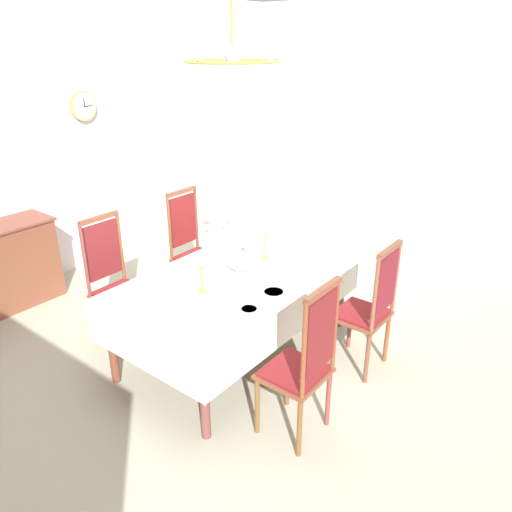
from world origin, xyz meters
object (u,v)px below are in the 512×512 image
(bowl_far_left, at_px, (274,293))
(spoon_primary, at_px, (243,236))
(chair_north_a, at_px, (115,280))
(spoon_secondary, at_px, (214,251))
(chair_south_a, at_px, (303,362))
(candlestick_west, at_px, (202,277))
(chandelier, at_px, (232,59))
(bowl_far_right, at_px, (249,310))
(dining_table, at_px, (236,282))
(bowl_near_left, at_px, (238,238))
(chair_south_b, at_px, (369,307))
(soup_tureen, at_px, (243,260))
(bowl_near_right, at_px, (207,254))
(chair_north_b, at_px, (192,247))
(candlestick_east, at_px, (265,243))
(mounted_clock, at_px, (83,106))

(bowl_far_left, xyz_separation_m, spoon_primary, (0.85, 1.01, -0.02))
(chair_north_a, distance_m, spoon_secondary, 0.95)
(chair_south_a, height_order, candlestick_west, chair_south_a)
(chandelier, bearing_deg, candlestick_west, -180.00)
(bowl_far_right, bearing_deg, chair_south_a, -97.89)
(dining_table, relative_size, candlestick_west, 6.29)
(bowl_near_left, bearing_deg, bowl_far_right, -136.89)
(chair_south_b, relative_size, candlestick_west, 3.44)
(bowl_far_left, bearing_deg, bowl_near_left, 53.19)
(candlestick_west, bearing_deg, soup_tureen, -0.00)
(candlestick_west, relative_size, spoon_primary, 1.91)
(chair_south_a, xyz_separation_m, bowl_near_right, (0.66, 1.50, 0.18))
(spoon_secondary, bearing_deg, bowl_near_left, -12.38)
(candlestick_west, xyz_separation_m, spoon_secondary, (0.68, 0.50, -0.13))
(chair_south_a, bearing_deg, chair_north_b, 63.86)
(bowl_near_left, height_order, bowl_far_left, bowl_far_left)
(candlestick_west, distance_m, candlestick_east, 0.84)
(candlestick_west, xyz_separation_m, bowl_near_right, (0.56, 0.47, -0.11))
(candlestick_east, bearing_deg, chandelier, 180.00)
(bowl_near_left, height_order, spoon_primary, bowl_near_left)
(soup_tureen, distance_m, bowl_far_left, 0.53)
(chair_south_b, bearing_deg, mounted_clock, 89.70)
(candlestick_west, height_order, bowl_near_left, candlestick_west)
(chair_north_b, xyz_separation_m, mounted_clock, (0.02, 1.69, 1.32))
(soup_tureen, height_order, bowl_near_right, soup_tureen)
(chair_north_a, relative_size, chair_north_b, 0.99)
(bowl_near_right, distance_m, spoon_secondary, 0.12)
(chair_south_a, bearing_deg, chandelier, 63.40)
(dining_table, relative_size, chair_south_a, 1.74)
(candlestick_west, relative_size, mounted_clock, 1.02)
(chair_north_a, xyz_separation_m, bowl_near_right, (0.66, -0.56, 0.19))
(chair_north_a, xyz_separation_m, bowl_far_left, (0.40, -1.51, 0.19))
(spoon_primary, bearing_deg, chair_north_b, 110.37)
(candlestick_east, distance_m, spoon_primary, 0.63)
(candlestick_east, bearing_deg, bowl_far_left, -137.83)
(chair_south_a, distance_m, chair_north_b, 2.29)
(soup_tureen, relative_size, candlestick_east, 0.72)
(bowl_far_left, distance_m, spoon_primary, 1.32)
(chair_north_b, xyz_separation_m, spoon_primary, (0.24, -0.50, 0.17))
(soup_tureen, xyz_separation_m, bowl_far_right, (-0.54, -0.50, -0.08))
(soup_tureen, distance_m, bowl_near_left, 0.72)
(bowl_near_left, distance_m, bowl_near_right, 0.48)
(bowl_near_right, bearing_deg, dining_table, -106.65)
(mounted_clock, bearing_deg, candlestick_west, -108.96)
(candlestick_west, bearing_deg, bowl_near_right, 40.03)
(dining_table, relative_size, chair_south_b, 1.83)
(candlestick_west, distance_m, bowl_near_right, 0.74)
(bowl_near_left, relative_size, spoon_secondary, 0.99)
(mounted_clock, xyz_separation_m, chandelier, (-0.51, -2.71, 0.57))
(candlestick_east, bearing_deg, spoon_primary, 59.01)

